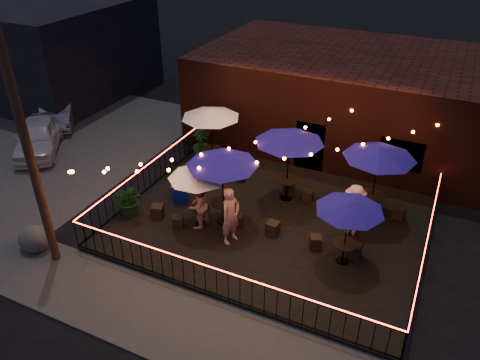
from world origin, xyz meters
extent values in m
plane|color=black|center=(0.00, 0.00, 0.00)|extent=(110.00, 110.00, 0.00)
cube|color=black|center=(0.00, 2.00, 0.07)|extent=(10.00, 8.00, 0.15)
cube|color=#3D3A38|center=(0.00, -3.25, 0.03)|extent=(18.00, 2.50, 0.05)
cube|color=#3D3A38|center=(-12.00, 4.00, 0.01)|extent=(11.00, 12.00, 0.02)
cube|color=#34130E|center=(1.00, 10.00, 2.00)|extent=(14.00, 8.00, 4.00)
cube|color=black|center=(0.00, 6.12, 1.10)|extent=(1.20, 0.24, 2.20)
cube|color=black|center=(3.50, 6.12, 1.60)|extent=(1.60, 0.24, 1.20)
cube|color=black|center=(-18.00, 9.00, 2.50)|extent=(12.00, 9.00, 5.00)
cylinder|color=#3A2617|center=(-5.40, -2.60, 4.00)|extent=(0.26, 0.26, 8.00)
cube|color=black|center=(0.00, -2.00, 0.23)|extent=(10.00, 0.04, 0.04)
cube|color=black|center=(0.00, -2.00, 1.15)|extent=(10.00, 0.04, 0.04)
cube|color=#FF2F22|center=(0.00, -2.00, 1.18)|extent=(10.00, 0.03, 0.02)
cube|color=black|center=(-5.00, 2.00, 0.23)|extent=(0.04, 8.00, 0.04)
cube|color=black|center=(-5.00, 2.00, 1.15)|extent=(0.04, 8.00, 0.04)
cube|color=#FF2F22|center=(-5.00, 2.00, 1.18)|extent=(0.03, 8.00, 0.02)
cube|color=black|center=(5.00, 2.00, 0.23)|extent=(0.04, 8.00, 0.04)
cube|color=black|center=(5.00, 2.00, 1.15)|extent=(0.04, 8.00, 0.04)
cube|color=#FF2F22|center=(5.00, 2.00, 1.18)|extent=(0.03, 8.00, 0.02)
cylinder|color=black|center=(-2.13, 0.79, 0.16)|extent=(0.39, 0.39, 0.03)
cylinder|color=black|center=(-2.13, 0.79, 0.48)|extent=(0.05, 0.05, 0.64)
cylinder|color=black|center=(-2.13, 0.79, 0.81)|extent=(0.71, 0.71, 0.04)
cylinder|color=black|center=(-2.13, 0.79, 1.22)|extent=(0.04, 0.04, 2.13)
cone|color=white|center=(-2.13, 0.79, 2.15)|extent=(2.45, 2.45, 0.31)
cylinder|color=black|center=(-3.66, 4.52, 0.17)|extent=(0.47, 0.47, 0.03)
cylinder|color=black|center=(-3.66, 4.52, 0.54)|extent=(0.06, 0.06, 0.76)
cylinder|color=black|center=(-3.66, 4.52, 0.93)|extent=(0.85, 0.85, 0.04)
cylinder|color=black|center=(-3.66, 4.52, 1.42)|extent=(0.05, 0.05, 2.54)
cone|color=white|center=(-3.66, 4.52, 2.53)|extent=(2.35, 2.35, 0.37)
cylinder|color=black|center=(-1.46, 1.27, 0.17)|extent=(0.48, 0.48, 0.03)
cylinder|color=black|center=(-1.46, 1.27, 0.55)|extent=(0.06, 0.06, 0.78)
cylinder|color=black|center=(-1.46, 1.27, 0.95)|extent=(0.87, 0.87, 0.04)
cylinder|color=black|center=(-1.46, 1.27, 1.45)|extent=(0.05, 0.05, 2.60)
cone|color=#120E83|center=(-1.46, 1.27, 2.58)|extent=(3.07, 3.07, 0.38)
cylinder|color=black|center=(-0.03, 3.57, 0.17)|extent=(0.49, 0.49, 0.03)
cylinder|color=black|center=(-0.03, 3.57, 0.56)|extent=(0.07, 0.07, 0.81)
cylinder|color=black|center=(-0.03, 3.57, 0.98)|extent=(0.89, 0.89, 0.04)
cylinder|color=black|center=(-0.03, 3.57, 1.49)|extent=(0.05, 0.05, 2.68)
cone|color=#120E83|center=(-0.03, 3.57, 2.67)|extent=(2.75, 2.75, 0.39)
cylinder|color=black|center=(2.78, 0.98, 0.16)|extent=(0.41, 0.41, 0.03)
cylinder|color=black|center=(2.78, 0.98, 0.49)|extent=(0.06, 0.06, 0.66)
cylinder|color=black|center=(2.78, 0.98, 0.83)|extent=(0.74, 0.74, 0.04)
cylinder|color=black|center=(2.78, 0.98, 1.26)|extent=(0.04, 0.04, 2.21)
cone|color=#120E83|center=(2.78, 0.98, 2.22)|extent=(2.15, 2.15, 0.32)
cylinder|color=black|center=(3.00, 3.84, 0.17)|extent=(0.48, 0.48, 0.03)
cylinder|color=black|center=(3.00, 3.84, 0.56)|extent=(0.07, 0.07, 0.79)
cylinder|color=black|center=(3.00, 3.84, 0.96)|extent=(0.88, 0.88, 0.04)
cylinder|color=black|center=(3.00, 3.84, 1.47)|extent=(0.05, 0.05, 2.64)
cone|color=#120E83|center=(3.00, 3.84, 2.62)|extent=(2.72, 2.72, 0.38)
cube|color=black|center=(-3.66, 0.51, 0.38)|extent=(0.49, 0.49, 0.46)
cube|color=black|center=(-2.72, 0.33, 0.35)|extent=(0.44, 0.44, 0.40)
cube|color=black|center=(-4.22, 3.40, 0.37)|extent=(0.46, 0.46, 0.44)
cube|color=black|center=(-2.13, 3.98, 0.38)|extent=(0.46, 0.46, 0.45)
cube|color=black|center=(-0.91, 1.24, 0.37)|extent=(0.45, 0.45, 0.44)
cube|color=black|center=(0.33, 1.33, 0.38)|extent=(0.41, 0.41, 0.47)
cube|color=black|center=(-0.03, 3.84, 0.36)|extent=(0.36, 0.36, 0.42)
cube|color=black|center=(0.75, 3.77, 0.35)|extent=(0.36, 0.36, 0.40)
cube|color=black|center=(1.83, 1.26, 0.37)|extent=(0.48, 0.48, 0.43)
cube|color=black|center=(3.04, 1.37, 0.39)|extent=(0.42, 0.42, 0.47)
cube|color=black|center=(2.95, 4.30, 0.38)|extent=(0.46, 0.46, 0.45)
cube|color=black|center=(3.96, 4.07, 0.38)|extent=(0.41, 0.41, 0.45)
imported|color=tan|center=(-0.77, 0.42, 1.14)|extent=(0.67, 0.83, 1.98)
imported|color=#DDB194|center=(-2.10, 0.65, 1.03)|extent=(0.81, 0.96, 1.75)
imported|color=tan|center=(2.67, 2.46, 1.08)|extent=(1.30, 0.90, 1.85)
imported|color=#0C360D|center=(-4.60, 0.24, 0.76)|extent=(1.20, 1.07, 1.22)
imported|color=#18400F|center=(-3.69, 2.11, 0.84)|extent=(0.78, 0.64, 1.39)
imported|color=#123C12|center=(-4.41, 4.98, 0.82)|extent=(0.85, 0.85, 1.35)
cube|color=#08219F|center=(-3.43, 1.68, 0.51)|extent=(0.64, 0.55, 0.71)
cube|color=silver|center=(-3.43, 1.68, 0.88)|extent=(0.68, 0.59, 0.04)
ellipsoid|color=#41413D|center=(-6.34, -2.48, 0.39)|extent=(1.24, 1.15, 0.78)
imported|color=white|center=(-11.41, 2.70, 0.71)|extent=(3.81, 4.36, 1.42)
imported|color=gray|center=(-12.91, 5.48, 0.70)|extent=(3.75, 4.25, 1.39)
camera|label=1|loc=(4.67, -10.33, 9.76)|focal=35.00mm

